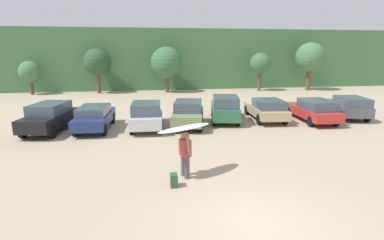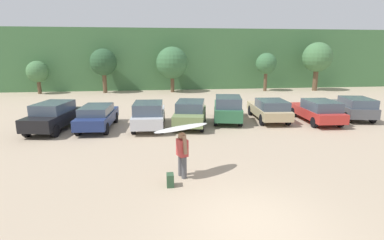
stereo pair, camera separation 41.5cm
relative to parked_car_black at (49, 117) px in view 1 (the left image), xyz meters
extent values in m
plane|color=tan|center=(8.35, -10.88, -0.87)|extent=(120.00, 120.00, 0.00)
cube|color=#427042|center=(8.35, 23.88, 2.69)|extent=(108.00, 12.00, 7.10)
cylinder|color=brown|center=(-6.40, 16.33, -0.16)|extent=(0.39, 0.39, 1.42)
sphere|color=#427042|center=(-6.40, 16.33, 1.52)|extent=(2.27, 2.27, 2.27)
cylinder|color=brown|center=(0.51, 16.28, 0.20)|extent=(0.45, 0.45, 2.13)
sphere|color=#284C2D|center=(0.51, 16.28, 2.49)|extent=(2.89, 2.89, 2.89)
cylinder|color=brown|center=(7.96, 15.90, 0.02)|extent=(0.41, 0.41, 1.77)
sphere|color=#38663D|center=(7.96, 15.90, 2.39)|extent=(3.50, 3.50, 3.50)
cylinder|color=brown|center=(18.67, 15.54, 0.20)|extent=(0.38, 0.38, 2.14)
sphere|color=#38663D|center=(18.67, 15.54, 2.28)|extent=(2.37, 2.37, 2.37)
cylinder|color=brown|center=(24.59, 15.19, 0.35)|extent=(0.55, 0.55, 2.43)
sphere|color=#427042|center=(24.59, 15.19, 2.98)|extent=(3.34, 3.34, 3.34)
cube|color=black|center=(-0.01, -0.05, -0.17)|extent=(2.49, 4.40, 0.70)
cube|color=#3F4C5B|center=(0.02, 0.11, 0.47)|extent=(2.03, 2.70, 0.58)
cylinder|color=black|center=(-0.53, 1.45, -0.52)|extent=(0.34, 0.72, 0.69)
cylinder|color=black|center=(1.02, 1.15, -0.52)|extent=(0.34, 0.72, 0.69)
cylinder|color=black|center=(-1.03, -1.25, -0.52)|extent=(0.34, 0.72, 0.69)
cylinder|color=black|center=(0.51, -1.54, -0.52)|extent=(0.34, 0.72, 0.69)
cube|color=navy|center=(2.48, 0.11, -0.22)|extent=(1.99, 4.49, 0.60)
cube|color=#3F4C5B|center=(2.47, -0.08, 0.31)|extent=(1.73, 2.57, 0.46)
cylinder|color=black|center=(1.81, 1.60, -0.52)|extent=(0.26, 0.70, 0.69)
cylinder|color=black|center=(3.34, 1.51, -0.52)|extent=(0.26, 0.70, 0.69)
cylinder|color=black|center=(1.62, -1.29, -0.52)|extent=(0.26, 0.70, 0.69)
cylinder|color=black|center=(3.16, -1.39, -0.52)|extent=(0.26, 0.70, 0.69)
cube|color=silver|center=(5.52, 0.00, -0.21)|extent=(2.00, 4.51, 0.65)
cube|color=#3F4C5B|center=(5.49, -0.59, 0.44)|extent=(1.74, 2.30, 0.64)
cylinder|color=black|center=(4.81, 1.50, -0.53)|extent=(0.26, 0.68, 0.67)
cylinder|color=black|center=(6.40, 1.41, -0.53)|extent=(0.26, 0.68, 0.67)
cylinder|color=black|center=(4.65, -1.41, -0.53)|extent=(0.26, 0.68, 0.67)
cylinder|color=black|center=(6.24, -1.50, -0.53)|extent=(0.26, 0.68, 0.67)
cube|color=#6B7F4C|center=(8.02, -0.04, -0.21)|extent=(2.53, 4.24, 0.65)
cube|color=#3F4C5B|center=(8.04, 0.06, 0.40)|extent=(2.06, 2.61, 0.57)
cylinder|color=black|center=(7.52, 1.40, -0.54)|extent=(0.35, 0.69, 0.66)
cylinder|color=black|center=(9.06, 1.07, -0.54)|extent=(0.35, 0.69, 0.66)
cylinder|color=black|center=(6.98, -1.16, -0.54)|extent=(0.35, 0.69, 0.66)
cylinder|color=black|center=(8.52, -1.49, -0.54)|extent=(0.35, 0.69, 0.66)
cube|color=#2D6642|center=(10.64, 1.12, -0.17)|extent=(2.55, 4.56, 0.75)
cube|color=#3F4C5B|center=(10.50, 0.45, 0.53)|extent=(2.02, 2.64, 0.65)
cylinder|color=black|center=(10.18, 2.66, -0.54)|extent=(0.35, 0.68, 0.65)
cylinder|color=black|center=(11.68, 2.35, -0.54)|extent=(0.35, 0.68, 0.65)
cylinder|color=black|center=(9.60, -0.12, -0.54)|extent=(0.35, 0.68, 0.65)
cylinder|color=black|center=(11.10, -0.43, -0.54)|extent=(0.35, 0.68, 0.65)
cube|color=tan|center=(13.43, 1.07, -0.23)|extent=(2.20, 4.80, 0.56)
cube|color=#3F4C5B|center=(13.37, 0.32, 0.32)|extent=(1.86, 2.41, 0.54)
cylinder|color=black|center=(12.74, 2.68, -0.52)|extent=(0.28, 0.72, 0.70)
cylinder|color=black|center=(14.37, 2.54, -0.52)|extent=(0.28, 0.72, 0.70)
cylinder|color=black|center=(12.49, -0.39, -0.52)|extent=(0.28, 0.72, 0.70)
cylinder|color=black|center=(14.12, -0.53, -0.52)|extent=(0.28, 0.72, 0.70)
cube|color=#B72D28|center=(16.32, 0.16, -0.26)|extent=(2.06, 4.75, 0.57)
cube|color=#3F4C5B|center=(16.29, -0.46, 0.33)|extent=(1.79, 2.50, 0.59)
cylinder|color=black|center=(15.60, 1.74, -0.55)|extent=(0.26, 0.65, 0.64)
cylinder|color=black|center=(17.22, 1.65, -0.55)|extent=(0.26, 0.65, 0.64)
cylinder|color=black|center=(15.43, -1.33, -0.55)|extent=(0.26, 0.65, 0.64)
cylinder|color=black|center=(17.05, -1.42, -0.55)|extent=(0.26, 0.65, 0.64)
cube|color=#4C4F54|center=(19.26, 0.82, -0.20)|extent=(2.58, 4.46, 0.64)
cube|color=#3F4C5B|center=(19.10, 0.04, 0.39)|extent=(2.07, 2.62, 0.54)
cylinder|color=black|center=(18.74, 2.33, -0.52)|extent=(0.35, 0.73, 0.70)
cylinder|color=black|center=(20.32, 2.01, -0.52)|extent=(0.35, 0.73, 0.70)
cylinder|color=black|center=(18.20, -0.38, -0.52)|extent=(0.35, 0.73, 0.70)
cylinder|color=black|center=(19.77, -0.70, -0.52)|extent=(0.35, 0.73, 0.70)
cylinder|color=#4C4C51|center=(6.85, -7.76, -0.46)|extent=(0.19, 0.19, 0.82)
cylinder|color=#4C4C51|center=(6.75, -7.48, -0.46)|extent=(0.19, 0.19, 0.82)
cube|color=#B23838|center=(6.80, -7.62, 0.26)|extent=(0.43, 0.50, 0.63)
sphere|color=#8C664C|center=(6.80, -7.62, 0.70)|extent=(0.26, 0.26, 0.26)
cylinder|color=#8C664C|center=(6.88, -7.84, 0.43)|extent=(0.21, 0.28, 0.67)
cylinder|color=#8C664C|center=(6.72, -7.41, 0.43)|extent=(0.22, 0.31, 0.67)
ellipsoid|color=white|center=(6.80, -7.58, 0.99)|extent=(2.31, 1.75, 0.10)
cube|color=#2D4C33|center=(6.31, -8.37, -0.64)|extent=(0.24, 0.34, 0.45)
camera|label=1|loc=(5.42, -17.90, 3.67)|focal=28.20mm
camera|label=2|loc=(5.83, -17.96, 3.67)|focal=28.20mm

